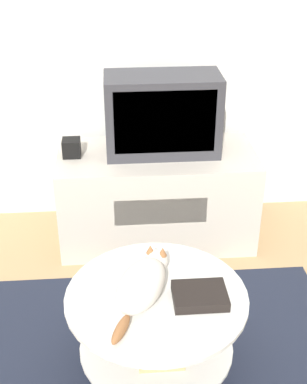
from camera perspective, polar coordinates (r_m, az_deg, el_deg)
ground_plane at (r=2.46m, az=0.97°, el=-19.43°), size 12.00×12.00×0.00m
wall_back at (r=3.15m, az=-1.47°, el=19.27°), size 8.00×0.05×2.60m
rug at (r=2.46m, az=0.97°, el=-19.28°), size 1.71×1.43×0.02m
tv_stand at (r=3.17m, az=0.34°, el=-0.42°), size 1.13×0.54×0.56m
tv at (r=2.98m, az=0.97°, el=8.26°), size 0.63×0.30×0.45m
speaker at (r=3.03m, az=-8.74°, el=4.69°), size 0.10×0.10×0.10m
coffee_table at (r=2.30m, az=0.31°, el=-13.68°), size 0.75×0.75×0.40m
dvd_box at (r=2.18m, az=4.96°, el=-10.96°), size 0.22×0.17×0.04m
cat at (r=2.16m, az=-1.19°, el=-9.68°), size 0.29×0.51×0.14m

